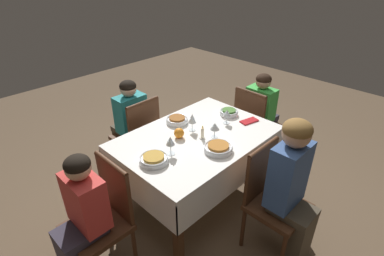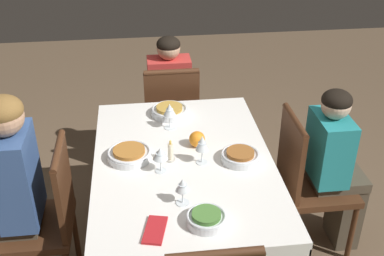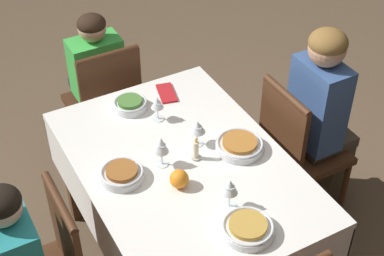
% 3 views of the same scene
% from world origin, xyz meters
% --- Properties ---
extents(dining_table, '(1.34, 0.92, 0.74)m').
position_xyz_m(dining_table, '(0.00, 0.00, 0.64)').
color(dining_table, white).
rests_on(dining_table, ground_plane).
extents(chair_south, '(0.40, 0.40, 0.89)m').
position_xyz_m(chair_south, '(0.06, -0.73, 0.49)').
color(chair_south, '#472816').
rests_on(chair_south, ground_plane).
extents(chair_north, '(0.40, 0.40, 0.89)m').
position_xyz_m(chair_north, '(-0.10, 0.73, 0.49)').
color(chair_north, '#472816').
rests_on(chair_north, ground_plane).
extents(chair_west, '(0.40, 0.40, 0.89)m').
position_xyz_m(chair_west, '(-0.93, 0.01, 0.49)').
color(chair_west, '#472816').
rests_on(chair_west, ground_plane).
extents(person_adult_denim, '(0.30, 0.34, 1.18)m').
position_xyz_m(person_adult_denim, '(0.06, -0.87, 0.67)').
color(person_adult_denim, '#4C4233').
rests_on(person_adult_denim, ground_plane).
extents(person_child_teal, '(0.30, 0.33, 1.04)m').
position_xyz_m(person_child_teal, '(-0.10, 0.89, 0.57)').
color(person_child_teal, '#4C4233').
rests_on(person_child_teal, ground_plane).
extents(person_child_red, '(0.33, 0.30, 1.04)m').
position_xyz_m(person_child_red, '(-1.09, 0.01, 0.57)').
color(person_child_red, '#383342').
rests_on(person_child_red, ground_plane).
extents(bowl_south, '(0.23, 0.23, 0.06)m').
position_xyz_m(bowl_south, '(-0.05, -0.28, 0.77)').
color(bowl_south, silver).
rests_on(bowl_south, dining_table).
extents(wine_glass_south, '(0.08, 0.08, 0.14)m').
position_xyz_m(wine_glass_south, '(0.09, -0.12, 0.84)').
color(wine_glass_south, white).
rests_on(wine_glass_south, dining_table).
extents(bowl_north, '(0.20, 0.20, 0.06)m').
position_xyz_m(bowl_north, '(0.04, 0.29, 0.77)').
color(bowl_north, silver).
rests_on(bowl_north, dining_table).
extents(wine_glass_north, '(0.07, 0.07, 0.16)m').
position_xyz_m(wine_glass_north, '(0.04, 0.09, 0.85)').
color(wine_glass_north, white).
rests_on(wine_glass_north, dining_table).
extents(bowl_east, '(0.17, 0.17, 0.06)m').
position_xyz_m(bowl_east, '(0.50, 0.05, 0.77)').
color(bowl_east, silver).
rests_on(bowl_east, dining_table).
extents(wine_glass_east, '(0.06, 0.06, 0.13)m').
position_xyz_m(wine_glass_east, '(0.35, -0.04, 0.84)').
color(wine_glass_east, white).
rests_on(wine_glass_east, dining_table).
extents(bowl_west, '(0.22, 0.22, 0.06)m').
position_xyz_m(bowl_west, '(-0.49, -0.03, 0.77)').
color(bowl_west, silver).
rests_on(bowl_west, dining_table).
extents(wine_glass_west, '(0.07, 0.07, 0.16)m').
position_xyz_m(wine_glass_west, '(-0.33, -0.04, 0.85)').
color(wine_glass_west, white).
rests_on(wine_glass_west, dining_table).
extents(candle_centerpiece, '(0.05, 0.05, 0.12)m').
position_xyz_m(candle_centerpiece, '(0.00, -0.07, 0.78)').
color(candle_centerpiece, beige).
rests_on(candle_centerpiece, dining_table).
extents(orange_fruit, '(0.09, 0.09, 0.09)m').
position_xyz_m(orange_fruit, '(-0.12, 0.09, 0.78)').
color(orange_fruit, orange).
rests_on(orange_fruit, dining_table).
extents(napkin_red_folded, '(0.18, 0.12, 0.01)m').
position_xyz_m(napkin_red_folded, '(0.52, -0.18, 0.74)').
color(napkin_red_folded, red).
rests_on(napkin_red_folded, dining_table).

